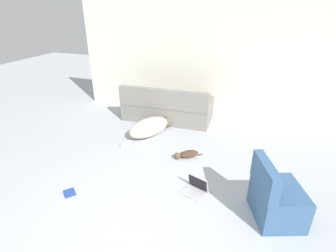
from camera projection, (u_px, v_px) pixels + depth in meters
The scene contains 8 objects.
ground_plane at pixel (137, 247), 2.99m from camera, with size 20.00×20.00×0.00m, color #ADB2B7.
wall_back at pixel (213, 63), 5.87m from camera, with size 6.56×0.06×2.61m.
couch at pixel (167, 109), 6.12m from camera, with size 2.05×0.90×0.84m.
dog at pixel (150, 127), 5.48m from camera, with size 0.86×1.35×0.35m.
cat at pixel (187, 154), 4.70m from camera, with size 0.48×0.38×0.13m.
laptop_open at pixel (196, 187), 3.84m from camera, with size 0.40×0.36×0.23m.
book_blue at pixel (69, 193), 3.83m from camera, with size 0.23×0.23×0.02m.
side_chair at pixel (276, 199), 3.30m from camera, with size 0.76×0.81×0.82m.
Camera 1 is at (1.05, -1.86, 2.54)m, focal length 28.00 mm.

